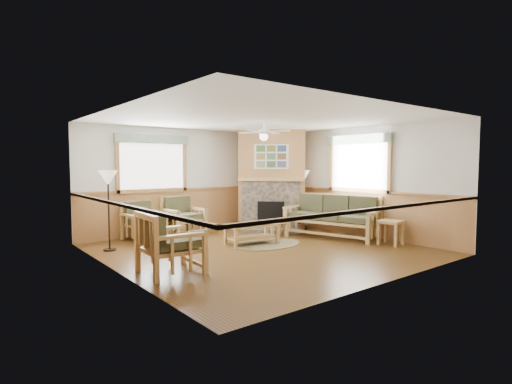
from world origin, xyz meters
TOP-DOWN VIEW (x-y plane):
  - floor at (0.00, 0.00)m, footprint 6.00×6.00m
  - ceiling at (0.00, 0.00)m, footprint 6.00×6.00m
  - wall_back at (0.00, 3.00)m, footprint 6.00×0.02m
  - wall_front at (0.00, -3.00)m, footprint 6.00×0.02m
  - wall_left at (-3.00, 0.00)m, footprint 0.02×6.00m
  - wall_right at (3.00, 0.00)m, footprint 0.02×6.00m
  - wainscot at (0.00, 0.00)m, footprint 6.00×6.00m
  - fireplace at (2.05, 2.05)m, footprint 3.11×3.11m
  - window_back at (-1.10, 2.96)m, footprint 1.90×0.16m
  - window_right at (2.96, -0.20)m, footprint 0.16×1.90m
  - ceiling_fan at (0.30, 0.30)m, footprint 1.59×1.59m
  - sofa at (2.24, 0.05)m, footprint 2.39×1.49m
  - armchair_back_left at (-1.52, 2.55)m, footprint 0.91×0.91m
  - armchair_back_right at (-0.48, 2.55)m, footprint 0.93×0.93m
  - armchair_left at (-2.32, -0.51)m, footprint 0.94×0.94m
  - coffee_table at (0.18, 0.56)m, footprint 1.22×0.72m
  - end_table_chairs at (-0.92, 2.55)m, footprint 0.48×0.47m
  - end_table_sofa at (2.55, -1.39)m, footprint 0.57×0.55m
  - footstool at (1.19, 0.90)m, footprint 0.58×0.58m
  - braided_rug at (0.41, 0.30)m, footprint 2.14×2.14m
  - floor_lamp_left at (-2.55, 1.85)m, footprint 0.42×0.42m
  - floor_lamp_right at (2.55, 1.34)m, footprint 0.47×0.47m
  - book_red at (0.33, 0.51)m, footprint 0.32×0.36m
  - book_dark at (0.03, 0.63)m, footprint 0.22×0.28m

SIDE VIEW (x-z plane):
  - floor at x=0.00m, z-range -0.01..0.00m
  - braided_rug at x=0.41m, z-range 0.00..0.01m
  - footstool at x=1.19m, z-range 0.00..0.41m
  - coffee_table at x=0.18m, z-range 0.00..0.46m
  - end_table_chairs at x=-0.92m, z-range 0.00..0.53m
  - end_table_sofa at x=2.55m, z-range 0.00..0.54m
  - armchair_back_left at x=-1.52m, z-range 0.00..0.90m
  - armchair_back_right at x=-0.48m, z-range 0.00..0.96m
  - book_dark at x=0.03m, z-range 0.47..0.50m
  - book_red at x=0.33m, z-range 0.47..0.50m
  - armchair_left at x=-2.32m, z-range 0.00..1.01m
  - sofa at x=2.24m, z-range 0.00..1.02m
  - wainscot at x=0.00m, z-range 0.00..1.10m
  - floor_lamp_right at x=2.55m, z-range 0.00..1.62m
  - floor_lamp_left at x=-2.55m, z-range 0.00..1.67m
  - wall_back at x=0.00m, z-range 0.00..2.70m
  - wall_front at x=0.00m, z-range 0.00..2.70m
  - wall_left at x=-3.00m, z-range 0.00..2.70m
  - wall_right at x=3.00m, z-range 0.00..2.70m
  - fireplace at x=2.05m, z-range 0.00..2.70m
  - window_back at x=-1.10m, z-range 1.78..3.28m
  - window_right at x=2.96m, z-range 1.78..3.28m
  - ceiling_fan at x=0.30m, z-range 2.48..2.84m
  - ceiling at x=0.00m, z-range 2.70..2.71m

